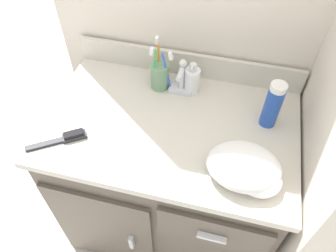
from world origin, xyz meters
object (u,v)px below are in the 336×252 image
object	(u,v)px
soap_dispenser	(192,80)
shaving_cream_can	(273,105)
hand_towel	(247,169)
hairbrush	(65,138)
toothbrush_cup	(160,75)

from	to	relation	value
soap_dispenser	shaving_cream_can	distance (m)	0.31
hand_towel	soap_dispenser	bearing A→B (deg)	125.16
soap_dispenser	shaving_cream_can	xyz separation A→B (m)	(0.29, -0.09, 0.03)
soap_dispenser	hand_towel	distance (m)	0.42
shaving_cream_can	hairbrush	world-z (taller)	shaving_cream_can
hairbrush	hand_towel	size ratio (longest dim) A/B	0.79
hairbrush	hand_towel	bearing A→B (deg)	-33.03
toothbrush_cup	hairbrush	world-z (taller)	toothbrush_cup
hand_towel	hairbrush	bearing A→B (deg)	-179.60
soap_dispenser	hairbrush	distance (m)	0.51
hairbrush	hand_towel	xyz separation A→B (m)	(0.61, 0.00, 0.03)
shaving_cream_can	hairbrush	xyz separation A→B (m)	(-0.66, -0.25, -0.08)
toothbrush_cup	soap_dispenser	xyz separation A→B (m)	(0.13, 0.00, -0.00)
shaving_cream_can	hairbrush	size ratio (longest dim) A/B	0.98
shaving_cream_can	hand_towel	xyz separation A→B (m)	(-0.05, -0.25, -0.04)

